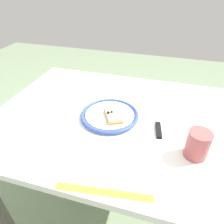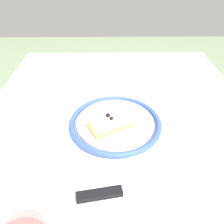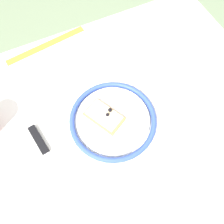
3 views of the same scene
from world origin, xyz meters
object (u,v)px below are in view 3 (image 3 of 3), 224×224
Objects in this scene: measuring_tape at (46,45)px; pizza_slice_near at (104,116)px; knife at (44,149)px; fork at (170,87)px; plate at (114,119)px; dining_table at (115,137)px.

pizza_slice_near is at bearing 93.98° from measuring_tape.
pizza_slice_near reaches higher than knife.
pizza_slice_near is at bearing 2.96° from fork.
fork reaches higher than measuring_tape.
pizza_slice_near is (0.02, -0.02, 0.01)m from plate.
pizza_slice_near is 0.18m from knife.
pizza_slice_near is 0.23m from fork.
knife is 0.85× the size of measuring_tape.
measuring_tape is (0.29, -0.32, -0.00)m from fork.
plate reaches higher than measuring_tape.
knife is (0.20, -0.02, 0.11)m from dining_table.
measuring_tape is at bearing -108.91° from knife.
plate is 0.21m from knife.
fork is (-0.41, -0.02, -0.00)m from knife.
fork is at bearing -177.04° from pizza_slice_near.
dining_table is 4.08× the size of plate.
knife is 0.36m from measuring_tape.
knife is at bearing 3.81° from pizza_slice_near.
pizza_slice_near is at bearing -176.19° from knife.
pizza_slice_near is 0.51× the size of knife.
dining_table is 0.12m from plate.
dining_table is at bearing 175.09° from knife.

